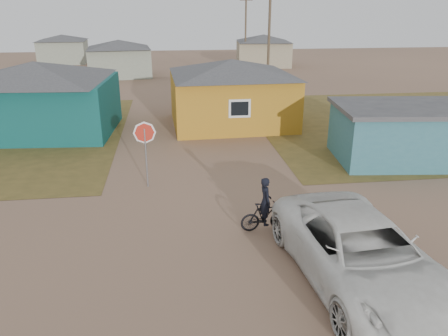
{
  "coord_description": "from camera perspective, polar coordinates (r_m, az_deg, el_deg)",
  "views": [
    {
      "loc": [
        -1.24,
        -11.79,
        6.92
      ],
      "look_at": [
        0.64,
        3.0,
        1.3
      ],
      "focal_mm": 35.0,
      "sensor_mm": 36.0,
      "label": 1
    }
  ],
  "objects": [
    {
      "name": "house_yellow",
      "position": [
        26.51,
        1.01,
        9.97
      ],
      "size": [
        7.72,
        6.76,
        3.9
      ],
      "color": "#B47A1B",
      "rests_on": "ground"
    },
    {
      "name": "shed_turquoise",
      "position": [
        21.94,
        22.44,
        4.26
      ],
      "size": [
        6.71,
        4.93,
        2.6
      ],
      "color": "#37707A",
      "rests_on": "ground"
    },
    {
      "name": "cyclist",
      "position": [
        14.16,
        5.39,
        -5.66
      ],
      "size": [
        1.64,
        0.61,
        1.82
      ],
      "color": "black",
      "rests_on": "ground"
    },
    {
      "name": "house_teal",
      "position": [
        26.75,
        -23.12,
        8.54
      ],
      "size": [
        8.93,
        7.08,
        4.0
      ],
      "color": "#0B3E3D",
      "rests_on": "ground"
    },
    {
      "name": "vehicle",
      "position": [
        12.0,
        17.42,
        -10.5
      ],
      "size": [
        3.54,
        6.72,
        1.8
      ],
      "primitive_type": "imported",
      "rotation": [
        0.0,
        0.0,
        0.09
      ],
      "color": "white",
      "rests_on": "ground"
    },
    {
      "name": "utility_pole_near",
      "position": [
        34.77,
        5.87,
        15.97
      ],
      "size": [
        1.4,
        0.2,
        8.0
      ],
      "color": "brown",
      "rests_on": "ground"
    },
    {
      "name": "house_pale_north",
      "position": [
        59.4,
        -20.29,
        14.45
      ],
      "size": [
        6.28,
        5.81,
        3.4
      ],
      "color": "gray",
      "rests_on": "ground"
    },
    {
      "name": "utility_pole_far",
      "position": [
        50.62,
        2.84,
        17.48
      ],
      "size": [
        1.4,
        0.2,
        8.0
      ],
      "color": "brown",
      "rests_on": "ground"
    },
    {
      "name": "ground",
      "position": [
        13.72,
        -1.07,
        -9.63
      ],
      "size": [
        120.0,
        120.0,
        0.0
      ],
      "primitive_type": "plane",
      "color": "#8A664F"
    },
    {
      "name": "house_pale_west",
      "position": [
        46.31,
        -13.5,
        13.84
      ],
      "size": [
        7.04,
        6.15,
        3.6
      ],
      "color": "gray",
      "rests_on": "ground"
    },
    {
      "name": "house_beige_east",
      "position": [
        53.23,
        5.16,
        15.12
      ],
      "size": [
        6.95,
        6.05,
        3.6
      ],
      "color": "gray",
      "rests_on": "ground"
    },
    {
      "name": "stop_sign",
      "position": [
        17.25,
        -10.28,
        3.63
      ],
      "size": [
        0.85,
        0.31,
        2.7
      ],
      "color": "gray",
      "rests_on": "ground"
    },
    {
      "name": "grass_ne",
      "position": [
        29.91,
        23.76,
        5.53
      ],
      "size": [
        20.0,
        18.0,
        0.0
      ],
      "primitive_type": "cube",
      "color": "brown",
      "rests_on": "ground"
    }
  ]
}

